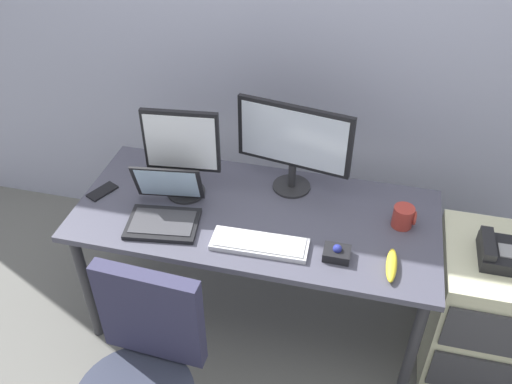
# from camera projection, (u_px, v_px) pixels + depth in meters

# --- Properties ---
(ground_plane) EXTENTS (8.00, 8.00, 0.00)m
(ground_plane) POSITION_uv_depth(u_px,v_px,m) (256.00, 314.00, 2.92)
(ground_plane) COLOR slate
(back_wall) EXTENTS (6.00, 0.10, 2.80)m
(back_wall) POSITION_uv_depth(u_px,v_px,m) (292.00, 6.00, 2.60)
(back_wall) COLOR #9EA1BA
(back_wall) RESTS_ON ground
(desk) EXTENTS (1.64, 0.73, 0.71)m
(desk) POSITION_uv_depth(u_px,v_px,m) (256.00, 225.00, 2.52)
(desk) COLOR #474756
(desk) RESTS_ON ground
(file_cabinet) EXTENTS (0.42, 0.53, 0.68)m
(file_cabinet) POSITION_uv_depth(u_px,v_px,m) (478.00, 309.00, 2.51)
(file_cabinet) COLOR beige
(file_cabinet) RESTS_ON ground
(desk_phone) EXTENTS (0.17, 0.20, 0.09)m
(desk_phone) POSITION_uv_depth(u_px,v_px,m) (499.00, 253.00, 2.26)
(desk_phone) COLOR black
(desk_phone) RESTS_ON file_cabinet
(monitor_main) EXTENTS (0.54, 0.18, 0.44)m
(monitor_main) POSITION_uv_depth(u_px,v_px,m) (294.00, 142.00, 2.47)
(monitor_main) COLOR #262628
(monitor_main) RESTS_ON desk
(monitor_side) EXTENTS (0.34, 0.18, 0.44)m
(monitor_side) POSITION_uv_depth(u_px,v_px,m) (182.00, 149.00, 2.44)
(monitor_side) COLOR #262628
(monitor_side) RESTS_ON desk
(keyboard) EXTENTS (0.41, 0.15, 0.03)m
(keyboard) POSITION_uv_depth(u_px,v_px,m) (260.00, 244.00, 2.30)
(keyboard) COLOR silver
(keyboard) RESTS_ON desk
(laptop) EXTENTS (0.35, 0.34, 0.23)m
(laptop) POSITION_uv_depth(u_px,v_px,m) (165.00, 209.00, 2.42)
(laptop) COLOR black
(laptop) RESTS_ON desk
(trackball_mouse) EXTENTS (0.11, 0.09, 0.07)m
(trackball_mouse) POSITION_uv_depth(u_px,v_px,m) (337.00, 253.00, 2.25)
(trackball_mouse) COLOR black
(trackball_mouse) RESTS_ON desk
(coffee_mug) EXTENTS (0.10, 0.09, 0.10)m
(coffee_mug) POSITION_uv_depth(u_px,v_px,m) (403.00, 217.00, 2.38)
(coffee_mug) COLOR #A5322A
(coffee_mug) RESTS_ON desk
(cell_phone) EXTENTS (0.12, 0.16, 0.01)m
(cell_phone) POSITION_uv_depth(u_px,v_px,m) (102.00, 191.00, 2.59)
(cell_phone) COLOR black
(cell_phone) RESTS_ON desk
(banana) EXTENTS (0.04, 0.19, 0.04)m
(banana) POSITION_uv_depth(u_px,v_px,m) (392.00, 265.00, 2.20)
(banana) COLOR yellow
(banana) RESTS_ON desk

